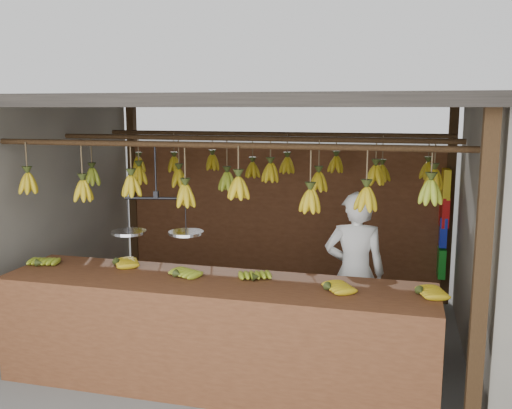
# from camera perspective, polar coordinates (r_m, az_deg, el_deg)

# --- Properties ---
(ground) EXTENTS (80.00, 80.00, 0.00)m
(ground) POSITION_cam_1_polar(r_m,az_deg,el_deg) (6.01, -0.74, -12.78)
(ground) COLOR #5B5B57
(stall) EXTENTS (4.30, 3.30, 2.40)m
(stall) POSITION_cam_1_polar(r_m,az_deg,el_deg) (5.88, 0.07, 6.50)
(stall) COLOR #301E0F
(stall) RESTS_ON ground
(counter) EXTENTS (3.57, 0.81, 0.96)m
(counter) POSITION_cam_1_polar(r_m,az_deg,el_deg) (4.66, -4.74, -10.30)
(counter) COLOR #58301A
(counter) RESTS_ON ground
(hanging_bananas) EXTENTS (3.64, 2.24, 0.39)m
(hanging_bananas) POSITION_cam_1_polar(r_m,az_deg,el_deg) (5.60, -0.76, 2.73)
(hanging_bananas) COLOR #B29213
(hanging_bananas) RESTS_ON ground
(balance_scale) EXTENTS (0.77, 0.39, 0.76)m
(balance_scale) POSITION_cam_1_polar(r_m,az_deg,el_deg) (4.90, -9.86, -2.37)
(balance_scale) COLOR black
(balance_scale) RESTS_ON ground
(vendor) EXTENTS (0.61, 0.44, 1.55)m
(vendor) POSITION_cam_1_polar(r_m,az_deg,el_deg) (5.42, 9.84, -6.80)
(vendor) COLOR white
(vendor) RESTS_ON ground
(bag_bundles) EXTENTS (0.08, 0.26, 1.25)m
(bag_bundles) POSITION_cam_1_polar(r_m,az_deg,el_deg) (6.85, 18.25, -1.73)
(bag_bundles) COLOR yellow
(bag_bundles) RESTS_ON ground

